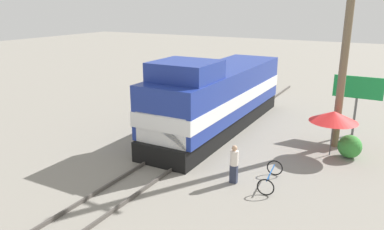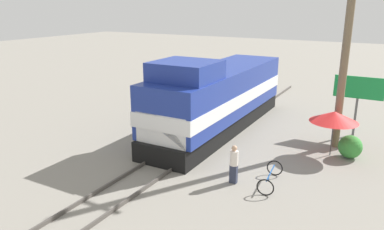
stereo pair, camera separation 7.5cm
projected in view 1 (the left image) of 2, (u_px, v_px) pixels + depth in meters
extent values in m
plane|color=gray|center=(200.00, 140.00, 20.13)|extent=(120.00, 120.00, 0.00)
cube|color=#4C4742|center=(189.00, 136.00, 20.44)|extent=(0.08, 31.02, 0.15)
cube|color=#4C4742|center=(212.00, 141.00, 19.77)|extent=(0.08, 31.02, 0.15)
cube|color=black|center=(218.00, 121.00, 21.88)|extent=(2.86, 12.68, 0.96)
cube|color=navy|center=(219.00, 91.00, 21.37)|extent=(3.11, 12.17, 2.59)
cube|color=white|center=(219.00, 95.00, 21.45)|extent=(3.15, 12.30, 0.70)
cube|color=white|center=(171.00, 125.00, 17.18)|extent=(2.64, 1.78, 1.42)
cube|color=navy|center=(186.00, 71.00, 17.69)|extent=(2.92, 2.79, 0.90)
cylinder|color=#726047|center=(347.00, 36.00, 17.72)|extent=(0.38, 0.38, 11.12)
cylinder|color=#4C4C4C|center=(332.00, 135.00, 17.86)|extent=(0.05, 0.05, 2.07)
cone|color=red|center=(334.00, 116.00, 17.60)|extent=(2.25, 2.25, 0.51)
cube|color=#595959|center=(354.00, 117.00, 20.64)|extent=(0.12, 0.12, 2.11)
cube|color=#198C3F|center=(358.00, 87.00, 20.16)|extent=(2.55, 0.08, 1.20)
sphere|color=#388C38|center=(350.00, 146.00, 17.71)|extent=(1.10, 1.10, 1.10)
cube|color=#2D3347|center=(234.00, 174.00, 15.24)|extent=(0.30, 0.20, 0.78)
cylinder|color=silver|center=(234.00, 158.00, 15.04)|extent=(0.34, 0.34, 0.62)
sphere|color=tan|center=(235.00, 148.00, 14.91)|extent=(0.23, 0.23, 0.23)
torus|color=black|center=(266.00, 187.00, 14.23)|extent=(0.68, 0.13, 0.68)
torus|color=black|center=(275.00, 168.00, 15.91)|extent=(0.68, 0.13, 0.68)
cube|color=#194C99|center=(271.00, 173.00, 15.02)|extent=(0.22, 1.61, 0.04)
cylinder|color=#194C99|center=(269.00, 178.00, 14.74)|extent=(0.04, 0.04, 0.28)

